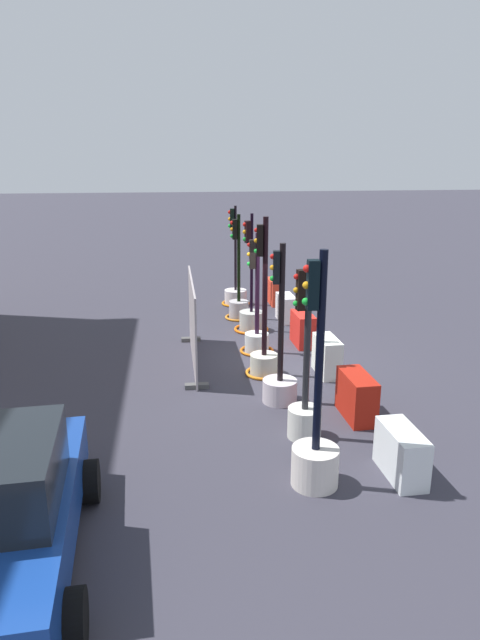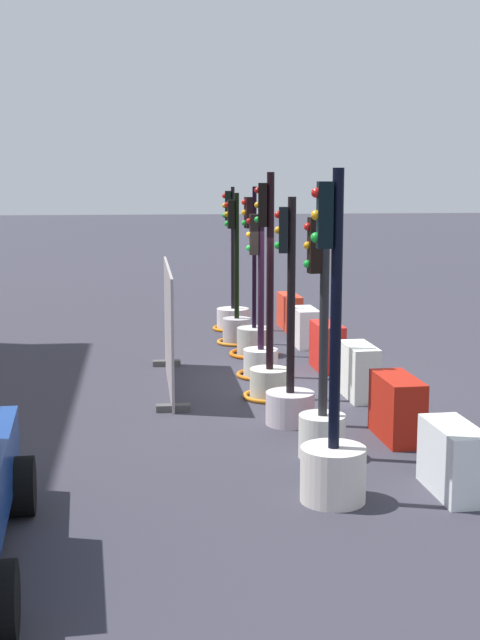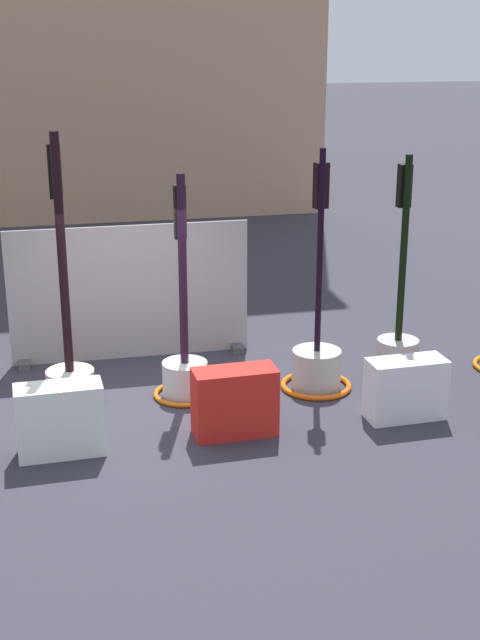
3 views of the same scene
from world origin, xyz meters
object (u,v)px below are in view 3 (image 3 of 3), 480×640
object	(u,v)px
traffic_light_6	(398,340)
construction_barrier_3	(235,402)
traffic_light_5	(317,357)
construction_barrier_2	(60,420)
construction_barrier_4	(406,389)
traffic_light_3	(69,361)
traffic_light_4	(184,360)

from	to	relation	value
traffic_light_6	construction_barrier_3	bearing A→B (deg)	-152.72
construction_barrier_3	traffic_light_5	bearing A→B (deg)	39.81
construction_barrier_2	construction_barrier_3	distance (m)	2.04
construction_barrier_4	traffic_light_3	bearing A→B (deg)	161.85
traffic_light_3	traffic_light_5	bearing A→B (deg)	-3.15
traffic_light_5	construction_barrier_4	bearing A→B (deg)	-55.23
construction_barrier_2	traffic_light_5	bearing A→B (deg)	19.57
traffic_light_3	construction_barrier_4	bearing A→B (deg)	-18.15
traffic_light_4	traffic_light_5	bearing A→B (deg)	-3.77
traffic_light_3	traffic_light_5	distance (m)	3.26
construction_barrier_3	traffic_light_6	bearing A→B (deg)	27.28
traffic_light_4	construction_barrier_3	size ratio (longest dim) A/B	2.93
construction_barrier_2	construction_barrier_4	xyz separation A→B (m)	(4.20, 0.06, -0.04)
traffic_light_6	construction_barrier_2	xyz separation A→B (m)	(-4.64, -1.41, -0.09)
construction_barrier_3	construction_barrier_4	world-z (taller)	construction_barrier_3
traffic_light_5	construction_barrier_4	xyz separation A→B (m)	(0.80, -1.15, -0.05)
traffic_light_3	construction_barrier_2	bearing A→B (deg)	-96.53
traffic_light_6	construction_barrier_4	distance (m)	1.42
traffic_light_6	construction_barrier_2	bearing A→B (deg)	-163.07
traffic_light_4	traffic_light_5	size ratio (longest dim) A/B	0.92
traffic_light_6	construction_barrier_3	size ratio (longest dim) A/B	3.06
construction_barrier_3	construction_barrier_4	xyz separation A→B (m)	(2.16, -0.01, -0.03)
traffic_light_4	traffic_light_6	world-z (taller)	traffic_light_6
traffic_light_6	construction_barrier_2	size ratio (longest dim) A/B	3.09
traffic_light_5	construction_barrier_2	world-z (taller)	traffic_light_5
traffic_light_3	traffic_light_6	distance (m)	4.48
traffic_light_5	construction_barrier_2	size ratio (longest dim) A/B	3.24
traffic_light_3	traffic_light_4	world-z (taller)	traffic_light_3
construction_barrier_4	traffic_light_6	bearing A→B (deg)	71.95
construction_barrier_2	traffic_light_4	bearing A→B (deg)	39.03
traffic_light_5	traffic_light_6	size ratio (longest dim) A/B	1.05
traffic_light_6	construction_barrier_3	xyz separation A→B (m)	(-2.60, -1.34, -0.10)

